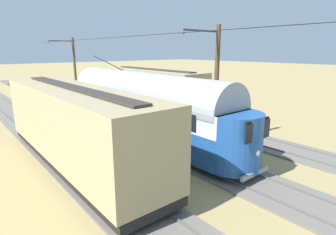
{
  "coord_description": "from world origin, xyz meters",
  "views": [
    {
      "loc": [
        9.8,
        19.96,
        5.66
      ],
      "look_at": [
        -0.9,
        7.07,
        1.54
      ],
      "focal_mm": 29.39,
      "sensor_mm": 36.0,
      "label": 1
    }
  ],
  "objects_px": {
    "vintage_streetcar": "(142,104)",
    "catenary_pole_mid_near": "(215,84)",
    "catenary_pole_foreground": "(74,67)",
    "coach_far_siding": "(153,89)",
    "coach_adjacent": "(75,125)"
  },
  "relations": [
    {
      "from": "coach_adjacent",
      "to": "vintage_streetcar",
      "type": "bearing_deg",
      "value": -160.49
    },
    {
      "from": "coach_adjacent",
      "to": "coach_far_siding",
      "type": "height_order",
      "value": "same"
    },
    {
      "from": "vintage_streetcar",
      "to": "coach_adjacent",
      "type": "xyz_separation_m",
      "value": [
        5.1,
        1.81,
        -0.1
      ]
    },
    {
      "from": "coach_adjacent",
      "to": "catenary_pole_foreground",
      "type": "relative_size",
      "value": 1.82
    },
    {
      "from": "vintage_streetcar",
      "to": "catenary_pole_mid_near",
      "type": "xyz_separation_m",
      "value": [
        -2.62,
        3.83,
        1.44
      ]
    },
    {
      "from": "coach_far_siding",
      "to": "catenary_pole_foreground",
      "type": "bearing_deg",
      "value": -78.49
    },
    {
      "from": "catenary_pole_foreground",
      "to": "catenary_pole_mid_near",
      "type": "distance_m",
      "value": 21.64
    },
    {
      "from": "coach_far_siding",
      "to": "coach_adjacent",
      "type": "bearing_deg",
      "value": 36.06
    },
    {
      "from": "coach_far_siding",
      "to": "catenary_pole_foreground",
      "type": "xyz_separation_m",
      "value": [
        2.48,
        -12.19,
        1.53
      ]
    },
    {
      "from": "vintage_streetcar",
      "to": "coach_far_siding",
      "type": "relative_size",
      "value": 1.5
    },
    {
      "from": "coach_adjacent",
      "to": "catenary_pole_mid_near",
      "type": "distance_m",
      "value": 8.12
    },
    {
      "from": "coach_adjacent",
      "to": "coach_far_siding",
      "type": "xyz_separation_m",
      "value": [
        -10.2,
        -7.43,
        -0.0
      ]
    },
    {
      "from": "coach_far_siding",
      "to": "vintage_streetcar",
      "type": "bearing_deg",
      "value": 47.78
    },
    {
      "from": "coach_far_siding",
      "to": "catenary_pole_mid_near",
      "type": "bearing_deg",
      "value": 75.28
    },
    {
      "from": "coach_far_siding",
      "to": "catenary_pole_mid_near",
      "type": "distance_m",
      "value": 9.89
    }
  ]
}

